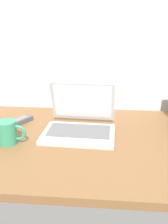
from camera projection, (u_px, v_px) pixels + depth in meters
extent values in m
cube|color=brown|center=(90.00, 142.00, 1.05)|extent=(1.60, 0.76, 0.03)
cube|color=#B2B5BA|center=(79.00, 134.00, 1.06)|extent=(0.32, 0.23, 0.02)
cube|color=slate|center=(79.00, 131.00, 1.07)|extent=(0.28, 0.15, 0.00)
cube|color=#B2B5BA|center=(83.00, 102.00, 1.15)|extent=(0.30, 0.08, 0.19)
cube|color=white|center=(83.00, 102.00, 1.15)|extent=(0.27, 0.06, 0.17)
cylinder|color=#338C66|center=(7.00, 132.00, 0.98)|extent=(0.08, 0.08, 0.10)
torus|color=#338C66|center=(18.00, 133.00, 0.98)|extent=(0.07, 0.01, 0.07)
cylinder|color=brown|center=(6.00, 123.00, 0.97)|extent=(0.07, 0.07, 0.00)
cube|color=#4C4C51|center=(18.00, 122.00, 1.18)|extent=(0.12, 0.16, 0.02)
cube|color=slate|center=(18.00, 120.00, 1.18)|extent=(0.08, 0.12, 0.00)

